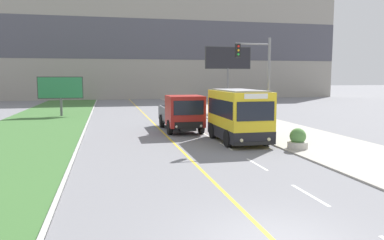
{
  "coord_description": "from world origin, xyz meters",
  "views": [
    {
      "loc": [
        -3.91,
        -7.96,
        4.0
      ],
      "look_at": [
        1.1,
        13.96,
        1.4
      ],
      "focal_mm": 35.0,
      "sensor_mm": 36.0,
      "label": 1
    }
  ],
  "objects_px": {
    "billboard_small": "(61,89)",
    "planter_round_second": "(261,128)",
    "planter_round_third": "(237,119)",
    "traffic_light_mast": "(260,76)",
    "planter_round_near": "(298,140)",
    "city_bus": "(239,116)",
    "dump_truck": "(183,114)",
    "billboard_large": "(228,61)"
  },
  "relations": [
    {
      "from": "billboard_large",
      "to": "billboard_small",
      "type": "xyz_separation_m",
      "value": [
        -18.33,
        -1.52,
        -3.04
      ]
    },
    {
      "from": "city_bus",
      "to": "planter_round_second",
      "type": "bearing_deg",
      "value": 39.89
    },
    {
      "from": "dump_truck",
      "to": "planter_round_third",
      "type": "distance_m",
      "value": 5.45
    },
    {
      "from": "city_bus",
      "to": "planter_round_near",
      "type": "xyz_separation_m",
      "value": [
        2.33,
        -3.08,
        -1.06
      ]
    },
    {
      "from": "billboard_small",
      "to": "planter_round_second",
      "type": "relative_size",
      "value": 4.16
    },
    {
      "from": "billboard_small",
      "to": "planter_round_third",
      "type": "bearing_deg",
      "value": -37.94
    },
    {
      "from": "city_bus",
      "to": "billboard_small",
      "type": "xyz_separation_m",
      "value": [
        -12.42,
        18.54,
        1.19
      ]
    },
    {
      "from": "city_bus",
      "to": "planter_round_second",
      "type": "relative_size",
      "value": 5.11
    },
    {
      "from": "dump_truck",
      "to": "billboard_small",
      "type": "height_order",
      "value": "billboard_small"
    },
    {
      "from": "traffic_light_mast",
      "to": "dump_truck",
      "type": "bearing_deg",
      "value": 129.33
    },
    {
      "from": "traffic_light_mast",
      "to": "planter_round_near",
      "type": "xyz_separation_m",
      "value": [
        0.98,
        -3.16,
        -3.48
      ]
    },
    {
      "from": "billboard_large",
      "to": "planter_round_third",
      "type": "relative_size",
      "value": 6.73
    },
    {
      "from": "dump_truck",
      "to": "traffic_light_mast",
      "type": "relative_size",
      "value": 1.05
    },
    {
      "from": "city_bus",
      "to": "traffic_light_mast",
      "type": "relative_size",
      "value": 0.85
    },
    {
      "from": "city_bus",
      "to": "planter_round_third",
      "type": "relative_size",
      "value": 4.94
    },
    {
      "from": "traffic_light_mast",
      "to": "planter_round_near",
      "type": "bearing_deg",
      "value": -72.82
    },
    {
      "from": "billboard_large",
      "to": "planter_round_second",
      "type": "height_order",
      "value": "billboard_large"
    },
    {
      "from": "planter_round_second",
      "to": "city_bus",
      "type": "bearing_deg",
      "value": -140.11
    },
    {
      "from": "billboard_large",
      "to": "planter_round_near",
      "type": "xyz_separation_m",
      "value": [
        -3.58,
        -23.14,
        -5.29
      ]
    },
    {
      "from": "dump_truck",
      "to": "planter_round_third",
      "type": "relative_size",
      "value": 6.04
    },
    {
      "from": "traffic_light_mast",
      "to": "planter_round_second",
      "type": "distance_m",
      "value": 4.08
    },
    {
      "from": "billboard_small",
      "to": "planter_round_near",
      "type": "bearing_deg",
      "value": -55.69
    },
    {
      "from": "traffic_light_mast",
      "to": "planter_round_near",
      "type": "relative_size",
      "value": 5.7
    },
    {
      "from": "planter_round_near",
      "to": "planter_round_second",
      "type": "bearing_deg",
      "value": 89.99
    },
    {
      "from": "dump_truck",
      "to": "billboard_large",
      "type": "distance_m",
      "value": 18.0
    },
    {
      "from": "billboard_small",
      "to": "planter_round_second",
      "type": "distance_m",
      "value": 22.32
    },
    {
      "from": "planter_round_near",
      "to": "planter_round_second",
      "type": "xyz_separation_m",
      "value": [
        0.0,
        5.03,
        -0.02
      ]
    },
    {
      "from": "traffic_light_mast",
      "to": "billboard_small",
      "type": "relative_size",
      "value": 1.44
    },
    {
      "from": "dump_truck",
      "to": "planter_round_second",
      "type": "xyz_separation_m",
      "value": [
        4.86,
        -2.87,
        -0.81
      ]
    },
    {
      "from": "dump_truck",
      "to": "city_bus",
      "type": "bearing_deg",
      "value": -62.28
    },
    {
      "from": "dump_truck",
      "to": "planter_round_second",
      "type": "height_order",
      "value": "dump_truck"
    },
    {
      "from": "traffic_light_mast",
      "to": "planter_round_third",
      "type": "xyz_separation_m",
      "value": [
        1.06,
        6.89,
        -3.48
      ]
    },
    {
      "from": "billboard_small",
      "to": "planter_round_near",
      "type": "xyz_separation_m",
      "value": [
        14.75,
        -21.62,
        -2.25
      ]
    },
    {
      "from": "billboard_large",
      "to": "planter_round_second",
      "type": "relative_size",
      "value": 6.97
    },
    {
      "from": "traffic_light_mast",
      "to": "billboard_large",
      "type": "distance_m",
      "value": 20.58
    },
    {
      "from": "billboard_small",
      "to": "planter_round_second",
      "type": "height_order",
      "value": "billboard_small"
    },
    {
      "from": "city_bus",
      "to": "billboard_small",
      "type": "distance_m",
      "value": 22.35
    },
    {
      "from": "billboard_large",
      "to": "traffic_light_mast",
      "type": "bearing_deg",
      "value": -102.85
    },
    {
      "from": "traffic_light_mast",
      "to": "planter_round_near",
      "type": "distance_m",
      "value": 4.8
    },
    {
      "from": "billboard_small",
      "to": "planter_round_third",
      "type": "height_order",
      "value": "billboard_small"
    },
    {
      "from": "billboard_large",
      "to": "billboard_small",
      "type": "height_order",
      "value": "billboard_large"
    },
    {
      "from": "city_bus",
      "to": "planter_round_second",
      "type": "distance_m",
      "value": 3.22
    }
  ]
}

